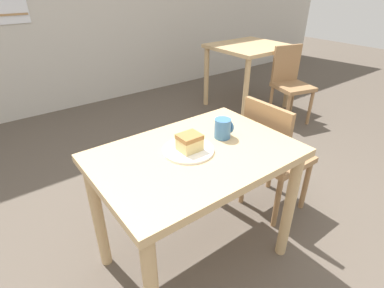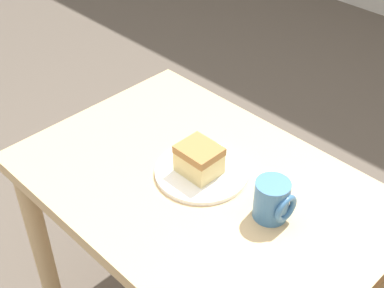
% 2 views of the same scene
% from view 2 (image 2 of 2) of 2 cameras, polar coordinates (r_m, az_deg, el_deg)
% --- Properties ---
extents(dining_table_near, '(0.97, 0.66, 0.72)m').
position_cam_2_polar(dining_table_near, '(1.47, 0.92, -7.59)').
color(dining_table_near, tan).
rests_on(dining_table_near, ground_plane).
extents(plate, '(0.25, 0.25, 0.01)m').
position_cam_2_polar(plate, '(1.41, 1.03, -2.92)').
color(plate, white).
rests_on(plate, dining_table_near).
extents(cake_slice, '(0.10, 0.09, 0.08)m').
position_cam_2_polar(cake_slice, '(1.37, 0.77, -1.65)').
color(cake_slice, '#E0C67F').
rests_on(cake_slice, plate).
extents(coffee_mug, '(0.09, 0.08, 0.10)m').
position_cam_2_polar(coffee_mug, '(1.28, 8.62, -5.98)').
color(coffee_mug, teal).
rests_on(coffee_mug, dining_table_near).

